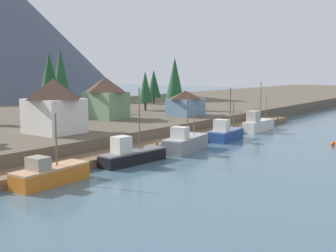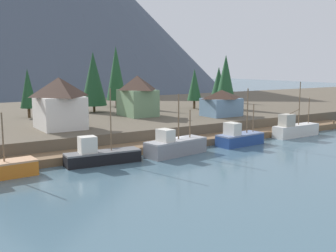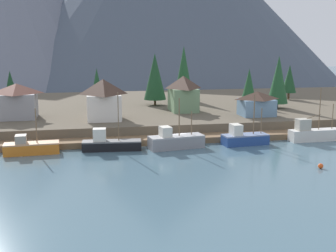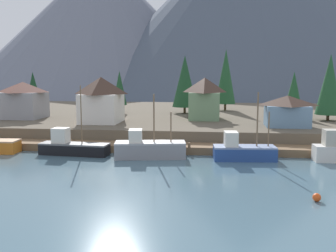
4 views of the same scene
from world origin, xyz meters
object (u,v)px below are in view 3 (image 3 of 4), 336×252
house_grey (17,101)px  conifer_back_left (97,84)px  house_green (183,93)px  conifer_back_right (289,79)px  fishing_boat_orange (31,147)px  house_white (103,99)px  house_blue (257,103)px  conifer_near_right (11,88)px  fishing_boat_grey (175,141)px  conifer_far_left (184,70)px  conifer_centre (249,84)px  channel_buoy (321,166)px  fishing_boat_black (110,144)px  fishing_boat_blue (244,138)px  conifer_near_left (155,77)px  conifer_mid_left (278,80)px  fishing_boat_white (313,133)px

house_grey → conifer_back_left: (15.21, 10.52, 1.81)m
house_green → conifer_back_right: 33.58m
fishing_boat_orange → house_white: bearing=47.1°
fishing_boat_orange → house_green: bearing=33.4°
house_blue → conifer_near_right: bearing=162.9°
fishing_boat_grey → conifer_back_left: 32.38m
fishing_boat_orange → conifer_far_left: (32.44, 38.25, 8.89)m
house_grey → fishing_boat_orange: bearing=-77.1°
house_white → conifer_near_right: bearing=143.9°
conifer_centre → channel_buoy: (-5.68, -41.04, -7.22)m
conifer_near_right → conifer_back_right: (65.63, 7.54, 0.33)m
house_grey → house_white: size_ratio=0.95×
fishing_boat_black → fishing_boat_blue: 21.91m
house_blue → conifer_back_left: (-30.24, 16.31, 2.74)m
conifer_near_right → conifer_centre: (51.22, -1.88, 0.21)m
conifer_near_right → conifer_far_left: conifer_far_left is taller
house_blue → house_white: size_ratio=0.89×
house_grey → conifer_centre: 49.31m
conifer_near_left → fishing_boat_blue: bearing=-72.8°
fishing_boat_blue → conifer_back_right: size_ratio=0.96×
fishing_boat_blue → conifer_mid_left: size_ratio=0.73×
house_white → conifer_near_right: conifer_near_right is taller
house_grey → fishing_boat_black: bearing=-49.0°
conifer_near_right → conifer_back_left: 17.73m
conifer_centre → conifer_far_left: bearing=133.6°
house_white → fishing_boat_white: bearing=-21.6°
conifer_far_left → channel_buoy: conifer_far_left is taller
fishing_boat_orange → house_grey: bearing=99.7°
fishing_boat_grey → channel_buoy: size_ratio=13.02×
fishing_boat_orange → conifer_near_right: 28.94m
house_grey → conifer_centre: (48.77, 7.04, 1.72)m
conifer_near_right → fishing_boat_white: bearing=-27.1°
conifer_back_left → channel_buoy: size_ratio=12.36×
fishing_boat_orange → conifer_centre: bearing=26.7°
fishing_boat_grey → conifer_centre: (22.38, 26.21, 6.36)m
fishing_boat_orange → house_white: 19.01m
conifer_near_right → fishing_boat_orange: bearing=-76.3°
house_green → conifer_back_right: size_ratio=0.85×
conifer_near_right → fishing_boat_black: bearing=-55.9°
house_white → conifer_near_left: 21.19m
house_white → conifer_back_left: conifer_back_left is taller
fishing_boat_orange → conifer_back_left: size_ratio=0.94×
house_blue → conifer_near_right: 50.17m
fishing_boat_grey → conifer_mid_left: size_ratio=0.80×
fishing_boat_grey → fishing_boat_blue: bearing=-7.1°
house_blue → house_white: house_white is taller
conifer_mid_left → fishing_boat_white: bearing=-98.4°
conifer_near_right → house_blue: bearing=-17.1°
house_green → conifer_back_right: bearing=24.5°
fishing_boat_blue → conifer_centre: (10.76, 25.83, 6.44)m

